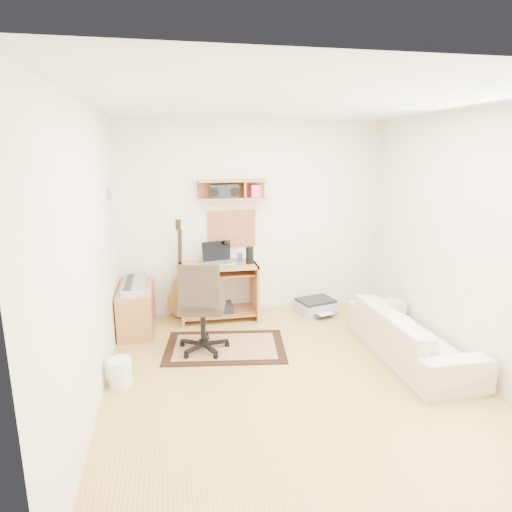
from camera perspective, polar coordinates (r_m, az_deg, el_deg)
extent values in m
cube|color=tan|center=(4.57, 4.56, -15.37)|extent=(3.60, 4.00, 0.01)
cube|color=white|center=(4.02, 5.29, 19.27)|extent=(3.60, 4.00, 0.01)
cube|color=white|center=(6.02, -0.36, 4.92)|extent=(3.60, 0.01, 2.60)
cube|color=white|center=(4.01, -20.77, -0.32)|extent=(0.01, 4.00, 2.60)
cube|color=white|center=(4.91, 25.61, 1.63)|extent=(0.01, 4.00, 2.60)
cube|color=#BF7D43|center=(5.80, -3.06, 8.55)|extent=(0.90, 0.25, 0.26)
cube|color=tan|center=(5.97, -3.14, 3.56)|extent=(0.64, 0.03, 0.49)
cube|color=#4C8CBF|center=(5.41, -18.43, 7.75)|extent=(0.02, 0.20, 0.15)
cylinder|color=black|center=(5.77, -0.83, 0.10)|extent=(0.10, 0.10, 0.22)
cylinder|color=#334F9B|center=(5.91, -2.11, -0.16)|extent=(0.08, 0.08, 0.11)
cube|color=black|center=(5.78, -4.18, 8.32)|extent=(0.36, 0.17, 0.19)
cube|color=tan|center=(5.16, -4.00, -11.63)|extent=(1.46, 1.08, 0.02)
cube|color=#BF7D43|center=(5.74, -15.23, -6.55)|extent=(0.40, 0.90, 0.55)
cube|color=#B2B5BA|center=(5.65, -15.43, -3.58)|extent=(0.26, 0.83, 0.07)
cylinder|color=white|center=(4.55, -17.18, -14.13)|extent=(0.29, 0.29, 0.27)
cube|color=#A5A8AA|center=(6.21, 7.70, -6.53)|extent=(0.58, 0.50, 0.19)
imported|color=beige|center=(5.08, 19.42, -8.63)|extent=(0.52, 1.79, 0.70)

